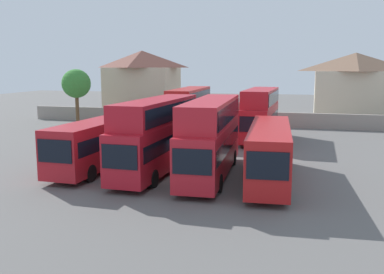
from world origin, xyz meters
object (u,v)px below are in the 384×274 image
at_px(bus_1, 97,142).
at_px(bus_4, 270,150).
at_px(bus_5, 189,110).
at_px(tree_left_of_lot, 76,84).
at_px(bus_3, 211,134).
at_px(house_terrace_centre, 354,87).
at_px(bus_7, 260,112).
at_px(house_terrace_left, 142,83).
at_px(bus_2, 157,132).
at_px(bus_6, 221,120).

height_order(bus_1, bus_4, bus_4).
relative_size(bus_5, tree_left_of_lot, 1.61).
distance_m(bus_3, bus_4, 3.98).
xyz_separation_m(bus_4, bus_5, (-9.57, 15.69, 0.79)).
bearing_deg(house_terrace_centre, bus_5, -135.84).
height_order(bus_3, tree_left_of_lot, tree_left_of_lot).
bearing_deg(bus_4, house_terrace_centre, 162.46).
bearing_deg(house_terrace_centre, tree_left_of_lot, -162.93).
bearing_deg(bus_7, house_terrace_left, -130.05).
height_order(bus_2, bus_7, bus_7).
bearing_deg(house_terrace_left, bus_6, -47.71).
relative_size(bus_4, bus_6, 1.15).
xyz_separation_m(bus_5, bus_6, (3.37, -0.14, -0.91)).
bearing_deg(bus_5, bus_3, 18.41).
height_order(bus_5, bus_6, bus_5).
bearing_deg(bus_2, bus_7, 161.39).
distance_m(bus_7, house_terrace_centre, 20.11).
relative_size(bus_3, bus_7, 1.16).
distance_m(bus_5, tree_left_of_lot, 17.91).
height_order(bus_1, bus_7, bus_7).
distance_m(bus_1, house_terrace_centre, 38.21).
xyz_separation_m(bus_6, tree_left_of_lot, (-19.90, 6.65, 3.12)).
distance_m(bus_2, bus_4, 7.69).
distance_m(bus_6, house_terrace_centre, 22.31).
distance_m(bus_4, bus_7, 15.56).
xyz_separation_m(bus_2, tree_left_of_lot, (-18.47, 21.79, 2.19)).
xyz_separation_m(house_terrace_left, house_terrace_centre, (28.88, 0.83, -0.25)).
bearing_deg(bus_2, bus_6, 175.71).
bearing_deg(bus_2, house_terrace_centre, 155.39).
height_order(bus_1, bus_2, bus_2).
distance_m(bus_1, tree_left_of_lot, 26.41).
relative_size(bus_6, house_terrace_centre, 0.99).
height_order(bus_5, tree_left_of_lot, tree_left_of_lot).
height_order(bus_3, house_terrace_left, house_terrace_left).
height_order(bus_2, bus_3, bus_3).
bearing_deg(bus_4, bus_6, -162.21).
xyz_separation_m(bus_3, bus_7, (1.60, 14.98, -0.02)).
distance_m(house_terrace_centre, tree_left_of_lot, 35.56).
relative_size(bus_6, house_terrace_left, 1.03).
height_order(bus_4, bus_7, bus_7).
relative_size(bus_1, bus_5, 0.93).
relative_size(bus_4, house_terrace_left, 1.19).
distance_m(bus_6, house_terrace_left, 22.17).
height_order(bus_2, bus_4, bus_2).
bearing_deg(bus_2, bus_1, -84.66).
xyz_separation_m(bus_2, house_terrace_left, (-13.36, 31.40, 1.97)).
bearing_deg(bus_3, tree_left_of_lot, -137.52).
relative_size(house_terrace_centre, tree_left_of_lot, 1.50).
distance_m(bus_6, tree_left_of_lot, 21.22).
xyz_separation_m(bus_2, bus_6, (1.43, 15.13, -0.93)).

